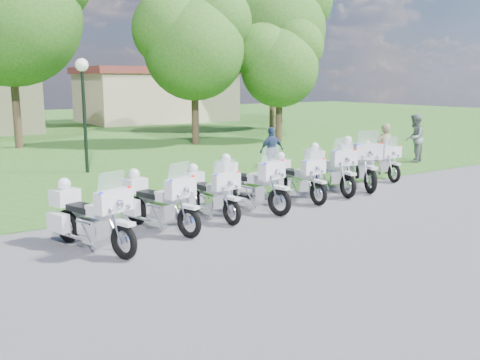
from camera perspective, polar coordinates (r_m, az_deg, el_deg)
ground at (r=11.52m, az=5.32°, el=-5.32°), size 100.00×100.00×0.00m
grass_lawn at (r=36.39m, az=-22.68°, el=4.83°), size 100.00×48.00×0.01m
motorcycle_0 at (r=10.44m, az=-15.83°, el=-3.63°), size 1.23×2.26×1.57m
motorcycle_1 at (r=11.47m, az=-8.87°, el=-2.17°), size 1.17×2.21×1.53m
motorcycle_2 at (r=12.41m, az=-3.34°, el=-1.26°), size 0.77×2.15×1.44m
motorcycle_3 at (r=13.15m, az=0.82°, el=-0.26°), size 1.14×2.36×1.61m
motorcycle_4 at (r=14.38m, az=5.99°, el=0.37°), size 0.72×2.18×1.46m
motorcycle_5 at (r=15.48m, az=9.36°, el=1.27°), size 1.06×2.40×1.62m
motorcycle_6 at (r=16.42m, az=12.32°, el=1.89°), size 1.52×2.43×1.75m
motorcycle_7 at (r=18.01m, az=14.51°, el=2.10°), size 1.00×2.08×1.42m
lamp_post at (r=19.00m, az=-16.41°, el=9.56°), size 0.44×0.44×3.87m
tree_1 at (r=27.45m, az=-23.64°, el=17.15°), size 7.57×6.46×10.10m
tree_2 at (r=26.83m, az=-5.05°, el=14.67°), size 5.75×4.91×7.67m
tree_3 at (r=28.12m, az=4.16°, el=12.57°), size 4.69×4.00×6.25m
tree_4 at (r=35.64m, az=3.42°, el=16.70°), size 7.87×6.71×10.49m
building_east at (r=42.59m, az=-8.92°, el=9.02°), size 11.44×7.28×4.10m
bystander_a at (r=18.72m, az=15.10°, el=3.20°), size 0.70×0.53×1.71m
bystander_b at (r=21.82m, az=18.11°, el=4.24°), size 1.11×1.01×1.86m
bystander_c at (r=18.13m, az=3.40°, el=3.12°), size 0.95×0.42×1.59m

